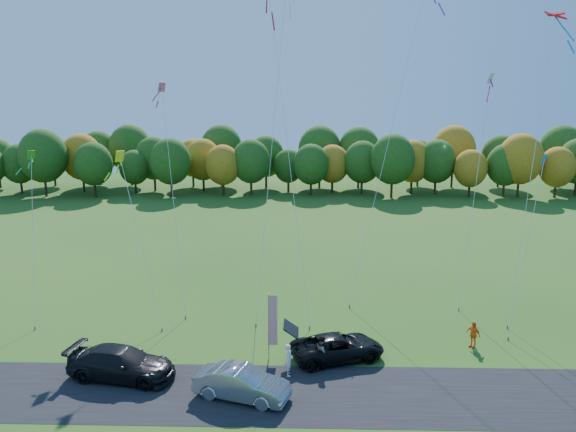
{
  "coord_description": "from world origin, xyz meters",
  "views": [
    {
      "loc": [
        0.96,
        -29.64,
        14.56
      ],
      "look_at": [
        0.0,
        6.0,
        7.0
      ],
      "focal_mm": 35.0,
      "sensor_mm": 36.0,
      "label": 1
    }
  ],
  "objects_px": {
    "person_east": "(473,334)",
    "feather_flag": "(272,319)",
    "silver_sedan": "(242,383)",
    "black_suv": "(338,347)"
  },
  "relations": [
    {
      "from": "person_east",
      "to": "feather_flag",
      "type": "xyz_separation_m",
      "value": [
        -11.83,
        -1.92,
        1.6
      ]
    },
    {
      "from": "silver_sedan",
      "to": "feather_flag",
      "type": "xyz_separation_m",
      "value": [
        1.26,
        4.23,
        1.62
      ]
    },
    {
      "from": "black_suv",
      "to": "feather_flag",
      "type": "distance_m",
      "value": 4.06
    },
    {
      "from": "silver_sedan",
      "to": "black_suv",
      "type": "bearing_deg",
      "value": -30.9
    },
    {
      "from": "black_suv",
      "to": "feather_flag",
      "type": "xyz_separation_m",
      "value": [
        -3.71,
        -0.11,
        1.67
      ]
    },
    {
      "from": "person_east",
      "to": "feather_flag",
      "type": "bearing_deg",
      "value": -117.73
    },
    {
      "from": "person_east",
      "to": "silver_sedan",
      "type": "bearing_deg",
      "value": -101.79
    },
    {
      "from": "silver_sedan",
      "to": "person_east",
      "type": "relative_size",
      "value": 2.97
    },
    {
      "from": "silver_sedan",
      "to": "person_east",
      "type": "xyz_separation_m",
      "value": [
        13.09,
        6.15,
        0.02
      ]
    },
    {
      "from": "person_east",
      "to": "feather_flag",
      "type": "height_order",
      "value": "feather_flag"
    }
  ]
}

